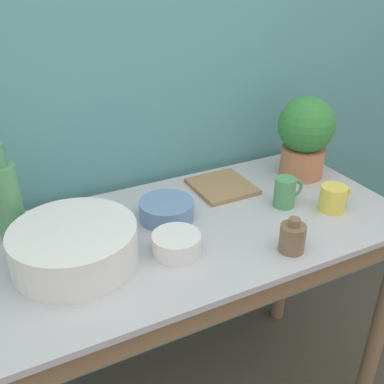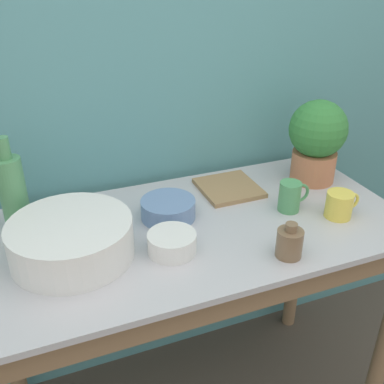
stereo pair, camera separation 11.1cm
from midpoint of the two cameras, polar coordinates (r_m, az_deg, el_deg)
wall_back at (r=1.60m, az=-8.48°, el=12.22°), size 6.00×0.05×2.40m
counter_table at (r=1.48m, az=-1.73°, el=-10.68°), size 1.36×0.66×0.88m
potted_plant at (r=1.69m, az=12.37°, el=7.13°), size 0.21×0.21×0.30m
bowl_wash_large at (r=1.27m, az=-17.15°, el=-6.59°), size 0.34×0.34×0.11m
bottle_tall at (r=1.41m, az=-24.46°, el=-1.01°), size 0.08×0.08×0.30m
bottle_short at (r=1.29m, az=10.23°, el=-5.74°), size 0.07×0.07×0.10m
mug_yellow at (r=1.52m, az=15.55°, el=-0.79°), size 0.12×0.09×0.09m
mug_green at (r=1.50m, az=9.73°, el=-0.04°), size 0.11×0.07×0.10m
bowl_small_enamel_white at (r=1.27m, az=-4.51°, el=-6.62°), size 0.14×0.14×0.06m
bowl_small_blue at (r=1.43m, az=-5.48°, el=-2.34°), size 0.17×0.17×0.06m
tray_board at (r=1.61m, az=1.88°, el=0.68°), size 0.20×0.21×0.02m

